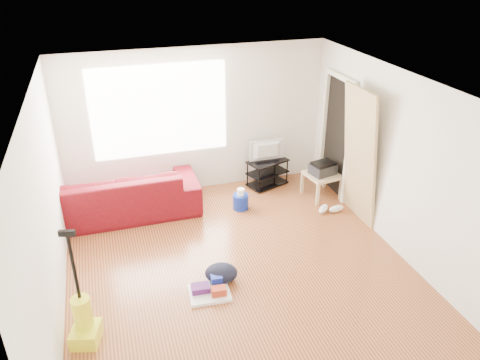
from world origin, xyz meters
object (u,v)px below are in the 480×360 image
object	(u,v)px
side_table	(322,177)
cleaning_tray	(210,290)
sofa	(121,214)
backpack	(221,280)
vacuum	(84,321)
bucket	(241,208)
tv_stand	(267,172)

from	to	relation	value
side_table	cleaning_tray	size ratio (longest dim) A/B	1.11
sofa	side_table	xyz separation A→B (m)	(3.39, -0.40, 0.36)
backpack	vacuum	size ratio (longest dim) A/B	0.30
sofa	cleaning_tray	distance (m)	2.49
backpack	bucket	bearing A→B (deg)	80.03
tv_stand	sofa	bearing A→B (deg)	166.80
bucket	backpack	xyz separation A→B (m)	(-0.79, -1.70, 0.00)
cleaning_tray	sofa	bearing A→B (deg)	111.96
sofa	side_table	bearing A→B (deg)	173.34
side_table	backpack	size ratio (longest dim) A/B	1.40
sofa	backpack	world-z (taller)	sofa
sofa	bucket	distance (m)	1.96
tv_stand	vacuum	world-z (taller)	vacuum
backpack	vacuum	distance (m)	1.80
sofa	backpack	xyz separation A→B (m)	(1.13, -2.10, 0.00)
sofa	vacuum	size ratio (longest dim) A/B	1.82
sofa	tv_stand	xyz separation A→B (m)	(2.64, 0.27, 0.25)
vacuum	tv_stand	bearing A→B (deg)	58.03
tv_stand	backpack	distance (m)	2.82
sofa	bucket	xyz separation A→B (m)	(1.92, -0.40, 0.00)
side_table	sofa	bearing A→B (deg)	173.34
bucket	cleaning_tray	world-z (taller)	cleaning_tray
sofa	cleaning_tray	size ratio (longest dim) A/B	4.74
cleaning_tray	backpack	size ratio (longest dim) A/B	1.26
sofa	vacuum	distance (m)	2.71
side_table	vacuum	size ratio (longest dim) A/B	0.43
sofa	tv_stand	bearing A→B (deg)	-174.15
tv_stand	side_table	bearing A→B (deg)	-60.59
tv_stand	vacuum	size ratio (longest dim) A/B	0.57
tv_stand	cleaning_tray	world-z (taller)	tv_stand
bucket	cleaning_tray	xyz separation A→B (m)	(-0.99, -1.91, 0.06)
sofa	backpack	bearing A→B (deg)	118.31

